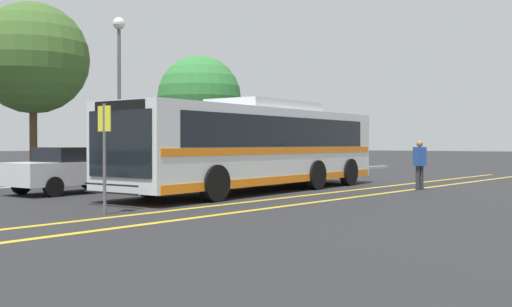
{
  "coord_description": "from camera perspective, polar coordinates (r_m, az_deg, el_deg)",
  "views": [
    {
      "loc": [
        -14.74,
        -13.2,
        1.56
      ],
      "look_at": [
        0.17,
        -0.48,
        1.24
      ],
      "focal_mm": 42.0,
      "sensor_mm": 36.0,
      "label": 1
    }
  ],
  "objects": [
    {
      "name": "tree_2",
      "position": [
        24.04,
        -20.48,
        8.48
      ],
      "size": [
        4.13,
        4.13,
        6.82
      ],
      "color": "#513823",
      "rests_on": "ground_plane"
    },
    {
      "name": "lane_strip_1",
      "position": [
        17.55,
        9.02,
        -4.16
      ],
      "size": [
        31.57,
        0.2,
        0.01
      ],
      "primitive_type": "cube",
      "rotation": [
        0.0,
        0.0,
        1.57
      ],
      "color": "gold",
      "rests_on": "ground_plane"
    },
    {
      "name": "ground_plane",
      "position": [
        19.85,
        -1.38,
        -3.57
      ],
      "size": [
        220.0,
        220.0,
        0.0
      ],
      "primitive_type": "plane",
      "color": "#262628"
    },
    {
      "name": "street_lamp",
      "position": [
        24.56,
        -12.91,
        8.12
      ],
      "size": [
        0.48,
        0.48,
        6.57
      ],
      "color": "#59595E",
      "rests_on": "ground_plane"
    },
    {
      "name": "parked_car_3",
      "position": [
        27.22,
        3.32,
        -0.92
      ],
      "size": [
        4.85,
        2.29,
        1.3
      ],
      "rotation": [
        0.0,
        0.0,
        -1.65
      ],
      "color": "olive",
      "rests_on": "ground_plane"
    },
    {
      "name": "parked_car_1",
      "position": [
        19.81,
        -17.11,
        -1.48
      ],
      "size": [
        4.21,
        2.06,
        1.45
      ],
      "rotation": [
        0.0,
        0.0,
        -1.51
      ],
      "color": "silver",
      "rests_on": "ground_plane"
    },
    {
      "name": "tree_0",
      "position": [
        31.47,
        -5.43,
        5.32
      ],
      "size": [
        4.35,
        4.35,
        6.15
      ],
      "color": "#513823",
      "rests_on": "ground_plane"
    },
    {
      "name": "transit_bus",
      "position": [
        19.61,
        0.03,
        0.85
      ],
      "size": [
        12.03,
        3.5,
        2.97
      ],
      "rotation": [
        0.0,
        0.0,
        1.65
      ],
      "color": "silver",
      "rests_on": "ground_plane"
    },
    {
      "name": "lane_strip_0",
      "position": [
        18.32,
        5.26,
        -3.94
      ],
      "size": [
        31.57,
        0.2,
        0.01
      ],
      "primitive_type": "cube",
      "rotation": [
        0.0,
        0.0,
        1.57
      ],
      "color": "gold",
      "rests_on": "ground_plane"
    },
    {
      "name": "pedestrian_0",
      "position": [
        20.92,
        15.32,
        -0.77
      ],
      "size": [
        0.47,
        0.34,
        1.67
      ],
      "rotation": [
        0.0,
        0.0,
        2.81
      ],
      "color": "#2D2D33",
      "rests_on": "ground_plane"
    },
    {
      "name": "bus_stop_sign",
      "position": [
        13.52,
        -14.24,
        0.83
      ],
      "size": [
        0.07,
        0.4,
        2.44
      ],
      "rotation": [
        0.0,
        0.0,
        1.65
      ],
      "color": "#59595E",
      "rests_on": "ground_plane"
    },
    {
      "name": "parked_car_2",
      "position": [
        23.66,
        -4.7,
        -1.1
      ],
      "size": [
        4.04,
        1.91,
        1.43
      ],
      "rotation": [
        0.0,
        0.0,
        1.62
      ],
      "color": "#9E9EA3",
      "rests_on": "ground_plane"
    },
    {
      "name": "curb_strip",
      "position": [
        23.9,
        -10.82,
        -2.64
      ],
      "size": [
        39.57,
        0.36,
        0.15
      ],
      "primitive_type": "cube",
      "color": "#99999E",
      "rests_on": "ground_plane"
    }
  ]
}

